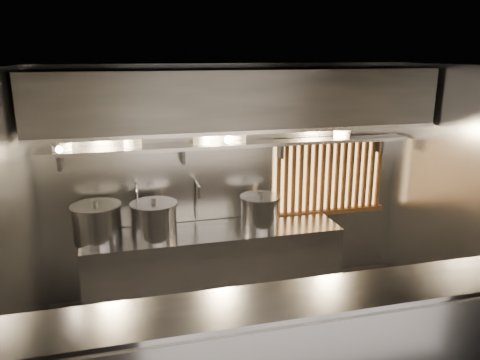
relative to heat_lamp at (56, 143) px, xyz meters
name	(u,v)px	position (x,y,z in m)	size (l,w,h in m)	color
floor	(266,350)	(1.90, -0.85, -2.07)	(4.50, 4.50, 0.00)	black
ceiling	(270,67)	(1.90, -0.85, 0.73)	(4.50, 4.50, 0.00)	black
wall_back	(231,180)	(1.90, 0.65, -0.67)	(4.50, 4.50, 0.00)	gray
wall_left	(6,244)	(-0.35, -0.85, -0.67)	(3.00, 3.00, 0.00)	gray
wall_right	(472,202)	(4.15, -0.85, -0.67)	(3.00, 3.00, 0.00)	gray
cooking_bench	(214,266)	(1.60, 0.28, -1.62)	(3.00, 0.70, 0.90)	#939397
bowl_shelf	(234,144)	(1.90, 0.47, -0.19)	(4.40, 0.34, 0.04)	#939397
exhaust_hood	(239,99)	(1.90, 0.25, 0.36)	(4.40, 0.81, 0.65)	#2D2D30
wood_screen	(329,176)	(3.20, 0.60, -0.69)	(1.56, 0.09, 1.04)	#FFC572
faucet_left	(137,197)	(0.75, 0.52, -0.76)	(0.04, 0.30, 0.50)	silver
faucet_right	(197,193)	(1.45, 0.52, -0.76)	(0.04, 0.30, 0.50)	silver
heat_lamp	(56,143)	(0.00, 0.00, 0.00)	(0.25, 0.35, 0.20)	#939397
pendant_bulb	(228,140)	(1.80, 0.35, -0.11)	(0.09, 0.09, 0.19)	#2D2D30
stock_pot_left	(154,220)	(0.92, 0.24, -0.96)	(0.70, 0.70, 0.45)	#939397
stock_pot_mid	(97,223)	(0.30, 0.30, -0.96)	(0.68, 0.68, 0.46)	#939397
stock_pot_right	(260,211)	(2.17, 0.27, -0.97)	(0.61, 0.61, 0.42)	#939397
bowl_stack_0	(62,147)	(-0.01, 0.47, -0.12)	(0.22, 0.22, 0.09)	white
bowl_stack_1	(133,142)	(0.74, 0.47, -0.10)	(0.21, 0.21, 0.13)	white
bowl_stack_2	(201,139)	(1.51, 0.47, -0.10)	(0.21, 0.21, 0.13)	white
bowl_stack_3	(237,138)	(1.94, 0.47, -0.12)	(0.22, 0.22, 0.09)	white
bowl_stack_4	(342,134)	(3.27, 0.47, -0.12)	(0.22, 0.22, 0.09)	white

